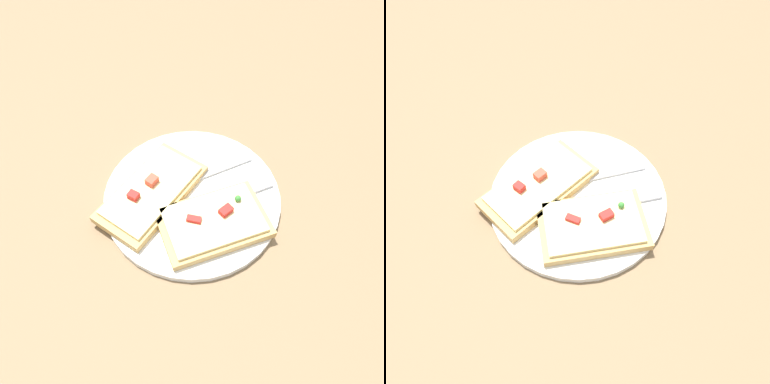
% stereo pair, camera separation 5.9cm
% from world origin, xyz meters
% --- Properties ---
extents(ground_plane, '(4.00, 4.00, 0.00)m').
position_xyz_m(ground_plane, '(0.00, 0.00, 0.00)').
color(ground_plane, '#7F6647').
extents(plate, '(0.28, 0.28, 0.01)m').
position_xyz_m(plate, '(0.00, 0.00, 0.01)').
color(plate, white).
rests_on(plate, ground).
extents(fork, '(0.21, 0.03, 0.01)m').
position_xyz_m(fork, '(0.00, 0.03, 0.01)').
color(fork, '#B7B7BC').
rests_on(fork, plate).
extents(knife, '(0.19, 0.02, 0.01)m').
position_xyz_m(knife, '(0.05, -0.03, 0.01)').
color(knife, '#B7B7BC').
rests_on(knife, plate).
extents(pizza_slice_main, '(0.20, 0.18, 0.03)m').
position_xyz_m(pizza_slice_main, '(-0.06, 0.02, 0.02)').
color(pizza_slice_main, tan).
rests_on(pizza_slice_main, plate).
extents(pizza_slice_corner, '(0.16, 0.11, 0.03)m').
position_xyz_m(pizza_slice_corner, '(0.01, -0.06, 0.02)').
color(pizza_slice_corner, tan).
rests_on(pizza_slice_corner, plate).
extents(crumb_scatter, '(0.04, 0.10, 0.01)m').
position_xyz_m(crumb_scatter, '(-0.01, -0.03, 0.02)').
color(crumb_scatter, tan).
rests_on(crumb_scatter, plate).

